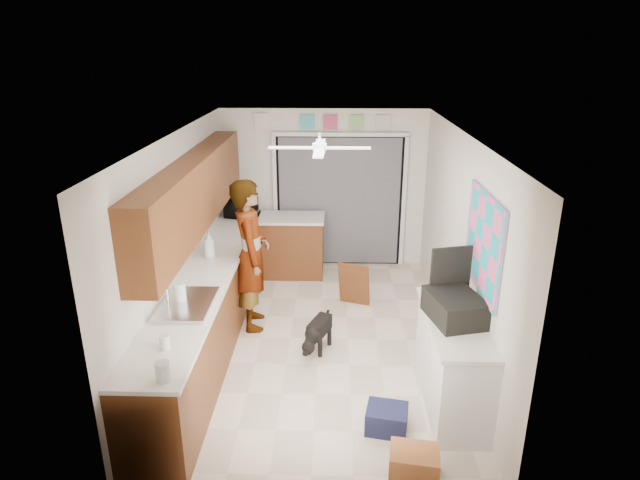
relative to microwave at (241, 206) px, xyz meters
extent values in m
plane|color=beige|center=(1.26, -2.07, -1.09)|extent=(5.00, 5.00, 0.00)
plane|color=white|center=(1.26, -2.07, 1.41)|extent=(5.00, 5.00, 0.00)
plane|color=white|center=(1.26, 0.43, 0.16)|extent=(3.20, 0.00, 3.20)
plane|color=white|center=(1.26, -4.57, 0.16)|extent=(3.20, 0.00, 3.20)
plane|color=white|center=(-0.34, -2.07, 0.16)|extent=(0.00, 5.00, 5.00)
plane|color=white|center=(2.86, -2.07, 0.16)|extent=(0.00, 5.00, 5.00)
cube|color=brown|center=(-0.04, -2.07, -0.64)|extent=(0.60, 4.80, 0.90)
cube|color=white|center=(-0.03, -2.07, -0.17)|extent=(0.62, 4.80, 0.04)
cube|color=brown|center=(-0.18, -1.87, 0.71)|extent=(0.32, 4.00, 0.80)
cube|color=silver|center=(-0.03, -3.07, -0.13)|extent=(0.50, 0.76, 0.06)
cylinder|color=silver|center=(-0.22, -3.07, -0.04)|extent=(0.03, 0.03, 0.22)
cube|color=brown|center=(0.76, -0.07, -0.64)|extent=(1.00, 0.60, 0.90)
cube|color=white|center=(0.76, -0.07, -0.17)|extent=(1.04, 0.64, 0.04)
cube|color=black|center=(1.51, 0.40, -0.04)|extent=(2.00, 0.06, 2.10)
cube|color=slate|center=(1.51, 0.36, -0.04)|extent=(1.90, 0.03, 2.05)
cube|color=white|center=(0.49, 0.37, -0.04)|extent=(0.06, 0.04, 2.10)
cube|color=white|center=(2.53, 0.37, -0.04)|extent=(0.06, 0.04, 2.10)
cube|color=white|center=(1.51, 0.37, 1.03)|extent=(2.10, 0.04, 0.06)
cube|color=#4AB9C7|center=(1.01, 0.40, 1.21)|extent=(0.22, 0.02, 0.22)
cube|color=#C44969|center=(1.36, 0.40, 1.21)|extent=(0.22, 0.02, 0.22)
cube|color=#82C26F|center=(1.76, 0.40, 1.21)|extent=(0.22, 0.02, 0.22)
cube|color=beige|center=(2.16, 0.40, 1.21)|extent=(0.22, 0.02, 0.22)
cube|color=silver|center=(0.31, 0.40, 1.21)|extent=(0.22, 0.02, 0.26)
cube|color=white|center=(2.61, -3.27, -0.64)|extent=(0.50, 1.40, 0.90)
cube|color=white|center=(2.60, -3.27, -0.17)|extent=(0.54, 1.44, 0.04)
cube|color=#FF5D9E|center=(2.84, -3.07, 0.56)|extent=(0.03, 1.15, 0.95)
cube|color=white|center=(1.26, -1.87, 1.23)|extent=(1.14, 1.14, 0.24)
imported|color=black|center=(0.00, 0.00, 0.00)|extent=(0.47, 0.60, 0.29)
imported|color=silver|center=(-0.09, -1.77, 0.02)|extent=(0.13, 0.13, 0.34)
cylinder|color=silver|center=(0.11, -4.32, -0.07)|extent=(0.15, 0.15, 0.16)
cylinder|color=silver|center=(-0.01, -3.87, -0.08)|extent=(0.10, 0.10, 0.13)
cylinder|color=white|center=(-0.10, -3.02, -0.03)|extent=(0.12, 0.12, 0.23)
cube|color=black|center=(2.58, -3.26, -0.02)|extent=(0.57, 0.68, 0.25)
cube|color=yellow|center=(2.58, -3.26, -0.13)|extent=(0.57, 0.67, 0.02)
cube|color=black|center=(2.58, -2.97, 0.23)|extent=(0.41, 0.13, 0.50)
cube|color=#BC673B|center=(2.11, -4.27, -0.96)|extent=(0.45, 0.36, 0.25)
cube|color=#161938|center=(1.94, -3.69, -0.97)|extent=(0.43, 0.38, 0.23)
cube|color=brown|center=(1.71, -1.15, -0.77)|extent=(0.46, 0.30, 0.63)
imported|color=white|center=(0.40, -1.72, -0.13)|extent=(0.57, 0.76, 1.92)
cube|color=black|center=(1.27, -2.31, -0.87)|extent=(0.43, 0.61, 0.44)
camera|label=1|loc=(1.43, -7.82, 2.31)|focal=30.00mm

